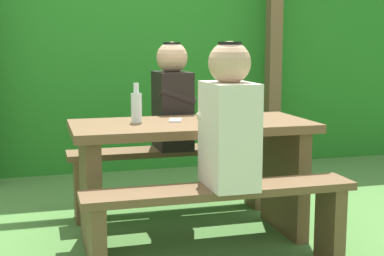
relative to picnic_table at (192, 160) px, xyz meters
name	(u,v)px	position (x,y,z in m)	size (l,w,h in m)	color
ground_plane	(192,239)	(0.00, 0.00, -0.49)	(12.00, 12.00, 0.00)	#4A7A39
hedge_backdrop	(126,51)	(0.00, 2.40, 0.60)	(6.40, 0.99, 2.18)	#257621
pergola_post_right	(274,49)	(1.26, 1.69, 0.63)	(0.12, 0.12, 2.24)	brown
picnic_table	(192,160)	(0.00, 0.00, 0.00)	(1.40, 0.64, 0.71)	brown
bench_near	(221,212)	(0.00, -0.54, -0.16)	(1.40, 0.24, 0.46)	brown
bench_far	(171,167)	(0.00, 0.54, -0.16)	(1.40, 0.24, 0.46)	brown
person_white_shirt	(229,120)	(0.04, -0.53, 0.30)	(0.25, 0.35, 0.72)	silver
person_black_coat	(172,100)	(0.01, 0.53, 0.30)	(0.25, 0.35, 0.72)	black
drinking_glass	(208,115)	(0.08, -0.06, 0.27)	(0.07, 0.07, 0.09)	silver
bottle_left	(233,104)	(0.24, -0.04, 0.33)	(0.06, 0.06, 0.25)	silver
bottle_right	(136,106)	(-0.32, 0.06, 0.32)	(0.06, 0.06, 0.23)	silver
cell_phone	(175,120)	(-0.08, 0.06, 0.23)	(0.07, 0.14, 0.01)	silver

